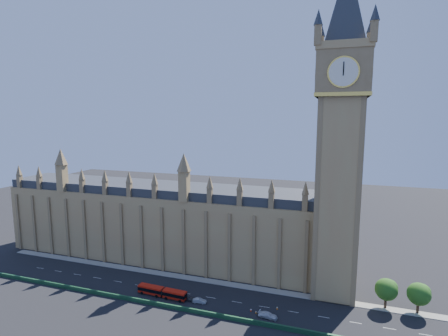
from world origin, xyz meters
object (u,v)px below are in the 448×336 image
(red_bus, at_px, (162,292))
(car_silver, at_px, (199,301))
(car_white, at_px, (268,315))
(car_grey, at_px, (187,298))

(red_bus, xyz_separation_m, car_silver, (11.82, 0.22, -0.74))
(car_silver, relative_size, car_white, 0.78)
(red_bus, xyz_separation_m, car_white, (31.83, -1.02, -0.66))
(red_bus, bearing_deg, car_silver, 3.99)
(red_bus, height_order, car_white, red_bus)
(car_grey, bearing_deg, car_white, -87.32)
(car_white, bearing_deg, red_bus, 93.75)
(red_bus, height_order, car_silver, red_bus)
(red_bus, height_order, car_grey, red_bus)
(red_bus, relative_size, car_grey, 4.12)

